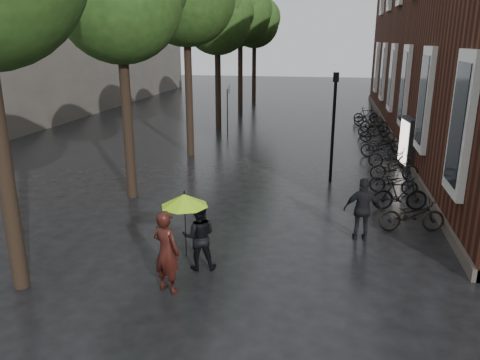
% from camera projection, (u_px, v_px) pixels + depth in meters
% --- Properties ---
extents(ground, '(120.00, 120.00, 0.00)m').
position_uv_depth(ground, '(189.00, 336.00, 8.24)').
color(ground, black).
extents(bg_building, '(16.00, 30.00, 14.00)m').
position_uv_depth(bg_building, '(21.00, 13.00, 36.56)').
color(bg_building, '#47423D').
rests_on(bg_building, ground).
extents(street_trees, '(4.33, 34.03, 8.91)m').
position_uv_depth(street_trees, '(203.00, 10.00, 22.09)').
color(street_trees, black).
rests_on(street_trees, ground).
extents(person_burgundy, '(0.76, 0.64, 1.76)m').
position_uv_depth(person_burgundy, '(166.00, 251.00, 9.51)').
color(person_burgundy, black).
rests_on(person_burgundy, ground).
extents(person_black, '(0.89, 0.76, 1.57)m').
position_uv_depth(person_black, '(199.00, 236.00, 10.48)').
color(person_black, black).
rests_on(person_black, ground).
extents(lime_umbrella, '(1.02, 1.02, 1.50)m').
position_uv_depth(lime_umbrella, '(184.00, 200.00, 9.77)').
color(lime_umbrella, black).
rests_on(lime_umbrella, ground).
extents(pedestrian_walking, '(0.99, 0.47, 1.66)m').
position_uv_depth(pedestrian_walking, '(363.00, 209.00, 12.01)').
color(pedestrian_walking, black).
rests_on(pedestrian_walking, ground).
extents(parked_bicycles, '(2.07, 18.43, 1.00)m').
position_uv_depth(parked_bicycles, '(382.00, 146.00, 20.80)').
color(parked_bicycles, black).
rests_on(parked_bicycles, ground).
extents(ad_lightbox, '(0.31, 1.36, 2.06)m').
position_uv_depth(ad_lightbox, '(407.00, 143.00, 18.67)').
color(ad_lightbox, black).
rests_on(ad_lightbox, ground).
extents(lamp_post, '(0.20, 0.20, 3.93)m').
position_uv_depth(lamp_post, '(334.00, 117.00, 16.55)').
color(lamp_post, black).
rests_on(lamp_post, ground).
extents(cycle_sign, '(0.14, 0.49, 2.69)m').
position_uv_depth(cycle_sign, '(228.00, 102.00, 25.25)').
color(cycle_sign, '#262628').
rests_on(cycle_sign, ground).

